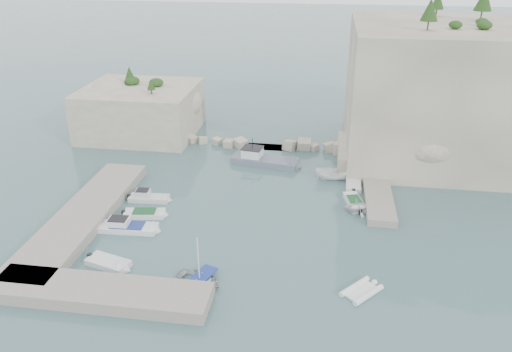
# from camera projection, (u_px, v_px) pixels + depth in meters

# --- Properties ---
(ground) EXTENTS (400.00, 400.00, 0.00)m
(ground) POSITION_uv_depth(u_px,v_px,m) (247.00, 228.00, 50.33)
(ground) COLOR #466769
(ground) RESTS_ON ground
(cliff_east) EXTENTS (26.00, 22.00, 17.00)m
(cliff_east) POSITION_uv_depth(u_px,v_px,m) (451.00, 93.00, 64.28)
(cliff_east) COLOR beige
(cliff_east) RESTS_ON ground
(cliff_terrace) EXTENTS (8.00, 10.00, 2.50)m
(cliff_terrace) POSITION_uv_depth(u_px,v_px,m) (369.00, 155.00, 64.21)
(cliff_terrace) COLOR beige
(cliff_terrace) RESTS_ON ground
(outcrop_west) EXTENTS (16.00, 14.00, 7.00)m
(outcrop_west) POSITION_uv_depth(u_px,v_px,m) (141.00, 110.00, 73.81)
(outcrop_west) COLOR beige
(outcrop_west) RESTS_ON ground
(quay_west) EXTENTS (5.00, 24.00, 1.10)m
(quay_west) POSITION_uv_depth(u_px,v_px,m) (83.00, 216.00, 51.42)
(quay_west) COLOR #9E9689
(quay_west) RESTS_ON ground
(quay_south) EXTENTS (18.00, 4.00, 1.10)m
(quay_south) POSITION_uv_depth(u_px,v_px,m) (100.00, 293.00, 40.22)
(quay_south) COLOR #9E9689
(quay_south) RESTS_ON ground
(ledge_east) EXTENTS (3.00, 16.00, 0.80)m
(ledge_east) POSITION_uv_depth(u_px,v_px,m) (377.00, 189.00, 57.35)
(ledge_east) COLOR #9E9689
(ledge_east) RESTS_ON ground
(breakwater) EXTENTS (28.00, 3.00, 1.40)m
(breakwater) POSITION_uv_depth(u_px,v_px,m) (265.00, 142.00, 69.85)
(breakwater) COLOR beige
(breakwater) RESTS_ON ground
(motorboat_c) EXTENTS (4.85, 2.34, 0.70)m
(motorboat_c) POSITION_uv_depth(u_px,v_px,m) (145.00, 216.00, 52.52)
(motorboat_c) COLOR white
(motorboat_c) RESTS_ON ground
(motorboat_d) EXTENTS (6.57, 2.20, 1.40)m
(motorboat_d) POSITION_uv_depth(u_px,v_px,m) (128.00, 230.00, 49.95)
(motorboat_d) COLOR white
(motorboat_d) RESTS_ON ground
(motorboat_b) EXTENTS (4.93, 1.87, 1.40)m
(motorboat_b) POSITION_uv_depth(u_px,v_px,m) (149.00, 200.00, 55.65)
(motorboat_b) COLOR silver
(motorboat_b) RESTS_ON ground
(motorboat_e) EXTENTS (4.67, 2.92, 0.70)m
(motorboat_e) POSITION_uv_depth(u_px,v_px,m) (109.00, 265.00, 44.54)
(motorboat_e) COLOR silver
(motorboat_e) RESTS_ON ground
(rowboat) EXTENTS (4.91, 4.23, 0.85)m
(rowboat) POSITION_uv_depth(u_px,v_px,m) (200.00, 283.00, 42.25)
(rowboat) COLOR silver
(rowboat) RESTS_ON ground
(inflatable_dinghy) EXTENTS (3.88, 4.04, 0.44)m
(inflatable_dinghy) POSITION_uv_depth(u_px,v_px,m) (361.00, 293.00, 41.09)
(inflatable_dinghy) COLOR white
(inflatable_dinghy) RESTS_ON ground
(tender_east_a) EXTENTS (3.90, 3.61, 1.70)m
(tender_east_a) POSITION_uv_depth(u_px,v_px,m) (357.00, 212.00, 53.31)
(tender_east_a) COLOR silver
(tender_east_a) RESTS_ON ground
(tender_east_b) EXTENTS (2.63, 4.83, 0.70)m
(tender_east_b) POSITION_uv_depth(u_px,v_px,m) (354.00, 204.00, 54.83)
(tender_east_b) COLOR white
(tender_east_b) RESTS_ON ground
(tender_east_c) EXTENTS (1.86, 5.35, 0.70)m
(tender_east_c) POSITION_uv_depth(u_px,v_px,m) (353.00, 185.00, 59.26)
(tender_east_c) COLOR silver
(tender_east_c) RESTS_ON ground
(tender_east_d) EXTENTS (4.75, 2.20, 1.78)m
(tender_east_d) POSITION_uv_depth(u_px,v_px,m) (334.00, 180.00, 60.48)
(tender_east_d) COLOR white
(tender_east_d) RESTS_ON ground
(work_boat) EXTENTS (9.74, 4.29, 2.20)m
(work_boat) POSITION_uv_depth(u_px,v_px,m) (265.00, 164.00, 64.79)
(work_boat) COLOR slate
(work_boat) RESTS_ON ground
(rowboat_mast) EXTENTS (0.10, 0.10, 4.20)m
(rowboat_mast) POSITION_uv_depth(u_px,v_px,m) (198.00, 258.00, 41.17)
(rowboat_mast) COLOR white
(rowboat_mast) RESTS_ON rowboat
(vegetation) EXTENTS (53.48, 13.88, 13.40)m
(vegetation) POSITION_uv_depth(u_px,v_px,m) (419.00, 14.00, 62.18)
(vegetation) COLOR #1E4219
(vegetation) RESTS_ON ground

